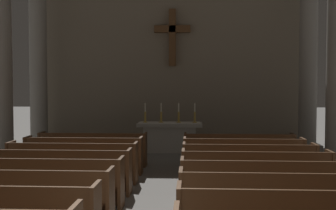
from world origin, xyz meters
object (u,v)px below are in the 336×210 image
(pew_right_row_4, at_px, (265,185))
(pew_left_row_8, at_px, (93,149))
(pew_right_row_3, at_px, (276,201))
(altar, at_px, (170,136))
(column_left_fourth, at_px, (38,64))
(candlestick_outer_left, at_px, (145,116))
(pew_left_row_6, at_px, (73,162))
(pew_right_row_5, at_px, (256,173))
(candlestick_inner_left, at_px, (161,116))
(candlestick_outer_right, at_px, (195,116))
(pew_right_row_7, at_px, (243,156))
(pew_right_row_8, at_px, (239,150))
(column_left_third, at_px, (1,58))
(candlestick_inner_right, at_px, (179,116))
(pew_left_row_3, at_px, (19,197))
(column_right_fourth, at_px, (308,63))
(pew_left_row_5, at_px, (59,171))
(pew_left_row_7, at_px, (84,155))
(pew_left_row_4, at_px, (41,182))
(pew_right_row_6, at_px, (249,164))

(pew_right_row_4, bearing_deg, pew_left_row_8, 135.19)
(pew_right_row_3, distance_m, altar, 7.97)
(column_left_fourth, bearing_deg, candlestick_outer_left, -9.92)
(pew_left_row_8, distance_m, pew_right_row_3, 6.53)
(pew_left_row_6, distance_m, pew_right_row_5, 4.22)
(candlestick_inner_left, xyz_separation_m, candlestick_outer_right, (1.15, 0.00, 0.00))
(column_left_fourth, distance_m, altar, 5.49)
(pew_left_row_6, height_order, pew_left_row_8, same)
(pew_left_row_6, distance_m, pew_right_row_7, 4.22)
(pew_left_row_8, height_order, pew_right_row_5, same)
(pew_right_row_8, bearing_deg, candlestick_outer_left, 137.88)
(pew_right_row_4, distance_m, column_left_third, 8.57)
(pew_right_row_4, xyz_separation_m, pew_right_row_7, (0.00, 3.05, 0.00))
(pew_right_row_4, distance_m, candlestick_inner_right, 6.95)
(pew_left_row_3, bearing_deg, pew_right_row_8, 51.16)
(column_right_fourth, distance_m, candlestick_inner_left, 5.49)
(pew_left_row_5, bearing_deg, candlestick_inner_right, 67.52)
(pew_left_row_6, distance_m, candlestick_outer_left, 4.86)
(pew_right_row_5, xyz_separation_m, candlestick_inner_left, (-2.35, 5.67, 0.75))
(candlestick_inner_left, bearing_deg, column_left_fourth, 171.27)
(pew_left_row_8, relative_size, candlestick_inner_left, 4.55)
(pew_left_row_7, height_order, pew_right_row_7, same)
(candlestick_outer_right, bearing_deg, pew_right_row_5, -78.08)
(pew_right_row_8, bearing_deg, column_right_fourth, 50.05)
(pew_right_row_8, bearing_deg, altar, 128.00)
(pew_left_row_4, relative_size, candlestick_inner_left, 4.55)
(pew_right_row_3, distance_m, candlestick_outer_left, 8.26)
(pew_left_row_6, xyz_separation_m, pew_left_row_8, (0.00, 2.03, 0.00))
(candlestick_outer_left, bearing_deg, pew_left_row_8, -114.55)
(pew_left_row_4, distance_m, pew_left_row_6, 2.03)
(pew_left_row_8, xyz_separation_m, pew_right_row_3, (4.09, -5.08, 0.00))
(pew_left_row_4, distance_m, altar, 6.99)
(pew_left_row_5, height_order, column_right_fourth, column_right_fourth)
(pew_left_row_8, distance_m, pew_right_row_8, 4.09)
(pew_left_row_3, bearing_deg, candlestick_inner_right, 73.06)
(column_right_fourth, bearing_deg, pew_right_row_6, -117.44)
(pew_left_row_6, height_order, pew_right_row_7, same)
(pew_left_row_8, xyz_separation_m, candlestick_inner_right, (2.35, 2.62, 0.75))
(pew_left_row_3, relative_size, column_right_fourth, 0.48)
(pew_right_row_8, bearing_deg, candlestick_inner_left, 131.85)
(pew_left_row_3, height_order, altar, altar)
(pew_right_row_3, relative_size, pew_right_row_8, 1.00)
(pew_left_row_3, relative_size, pew_left_row_5, 1.00)
(altar, bearing_deg, candlestick_inner_left, 180.00)
(candlestick_inner_right, bearing_deg, column_left_third, -156.06)
(pew_left_row_5, relative_size, pew_right_row_6, 1.00)
(pew_left_row_6, bearing_deg, pew_right_row_3, -36.69)
(pew_right_row_7, bearing_deg, candlestick_inner_left, 122.84)
(pew_right_row_8, relative_size, candlestick_inner_left, 4.55)
(candlestick_outer_left, distance_m, candlestick_inner_right, 1.15)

